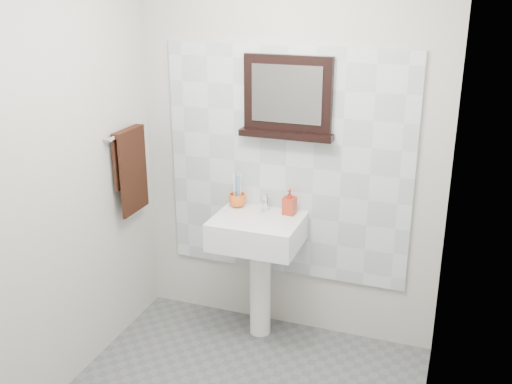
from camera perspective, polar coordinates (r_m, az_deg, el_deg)
back_wall at (r=3.80m, az=3.00°, el=4.02°), size 2.00×0.01×2.50m
front_wall at (r=1.97m, az=-16.63°, el=-12.58°), size 2.00×0.01×2.50m
left_wall at (r=3.33m, az=-19.59°, el=0.57°), size 0.01×2.20×2.50m
right_wall at (r=2.62m, az=17.04°, el=-4.29°), size 0.01×2.20×2.50m
splashback at (r=3.82m, az=2.92°, el=2.53°), size 1.60×0.02×1.50m
pedestal_sink at (r=3.83m, az=0.19°, el=-4.97°), size 0.55×0.44×0.96m
toothbrush_cup at (r=3.92m, az=-1.79°, el=-0.79°), size 0.13×0.13×0.09m
toothbrushes at (r=3.90m, az=-1.76°, el=0.31°), size 0.05×0.04×0.21m
soap_dispenser at (r=3.79m, az=3.21°, el=-0.93°), size 0.08×0.08×0.17m
framed_mirror at (r=3.69m, az=3.03°, el=8.83°), size 0.59×0.11×0.50m
towel_bar at (r=3.86m, az=-12.15°, el=5.60°), size 0.07×0.40×0.03m
hand_towel at (r=3.91m, az=-11.85°, el=2.60°), size 0.06×0.30×0.55m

